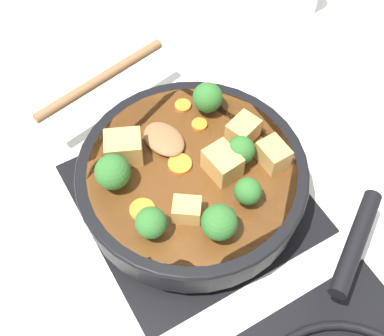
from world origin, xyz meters
The scene contains 19 objects.
ground_plane centered at (0.00, 0.00, 0.00)m, with size 2.40×2.40×0.00m, color white.
front_burner_grate centered at (0.00, 0.00, 0.01)m, with size 0.31×0.31×0.03m.
skillet_pan centered at (0.00, 0.00, 0.06)m, with size 0.36×0.41×0.06m.
wooden_spoon centered at (0.03, -0.14, 0.09)m, with size 0.23×0.22×0.02m.
tofu_cube_center_large centered at (-0.10, 0.05, 0.10)m, with size 0.04×0.03×0.03m, color tan.
tofu_cube_near_handle centered at (-0.09, -0.01, 0.10)m, with size 0.04×0.03×0.03m, color tan.
tofu_cube_east_chunk centered at (0.04, 0.06, 0.10)m, with size 0.04×0.03×0.03m, color tan.
tofu_cube_west_chunk centered at (-0.03, 0.02, 0.10)m, with size 0.05×0.04×0.04m, color tan.
tofu_cube_back_piece centered at (0.07, -0.06, 0.10)m, with size 0.05×0.04×0.04m, color tan.
broccoli_floret_near_spoon centered at (-0.04, 0.08, 0.11)m, with size 0.04×0.04×0.04m.
broccoli_floret_center_top centered at (0.10, -0.03, 0.11)m, with size 0.05×0.05×0.05m.
broccoli_floret_east_rim centered at (-0.06, 0.02, 0.11)m, with size 0.04×0.04×0.05m.
broccoli_floret_west_rim centered at (0.02, 0.10, 0.11)m, with size 0.05×0.05×0.05m.
broccoli_floret_north_edge centered at (-0.07, -0.08, 0.11)m, with size 0.04×0.04×0.05m.
broccoli_floret_south_cluster centered at (0.09, 0.06, 0.11)m, with size 0.04×0.04×0.05m.
carrot_slice_orange_thin centered at (0.09, 0.03, 0.09)m, with size 0.03×0.03×0.01m, color orange.
carrot_slice_near_center centered at (-0.04, -0.10, 0.09)m, with size 0.02×0.02×0.01m, color orange.
carrot_slice_edge_slice centered at (-0.05, -0.06, 0.09)m, with size 0.02×0.02×0.01m, color orange.
carrot_slice_under_broccoli centered at (0.01, -0.01, 0.09)m, with size 0.03×0.03×0.01m, color orange.
Camera 1 is at (0.20, 0.35, 0.69)m, focal length 50.00 mm.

